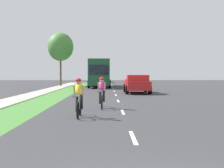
{
  "coord_description": "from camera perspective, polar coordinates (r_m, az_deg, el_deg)",
  "views": [
    {
      "loc": [
        -0.71,
        -3.92,
        1.75
      ],
      "look_at": [
        -0.27,
        23.83,
        0.82
      ],
      "focal_mm": 49.16,
      "sensor_mm": 36.0,
      "label": 1
    }
  ],
  "objects": [
    {
      "name": "ground_plane",
      "position": [
        23.99,
        0.79,
        -2.26
      ],
      "size": [
        120.0,
        120.0,
        0.0
      ],
      "primitive_type": "plane",
      "color": "#38383A"
    },
    {
      "name": "grass_verge",
      "position": [
        24.33,
        -10.63,
        -2.22
      ],
      "size": [
        2.26,
        70.0,
        0.01
      ],
      "primitive_type": "cube",
      "color": "#478438",
      "rests_on": "ground_plane"
    },
    {
      "name": "sidewalk_concrete",
      "position": [
        24.76,
        -15.28,
        -2.18
      ],
      "size": [
        1.82,
        70.0,
        0.1
      ],
      "primitive_type": "cube",
      "color": "#B2ADA3",
      "rests_on": "ground_plane"
    },
    {
      "name": "lane_markings_center",
      "position": [
        27.98,
        0.55,
        -1.65
      ],
      "size": [
        0.12,
        52.2,
        0.01
      ],
      "color": "white",
      "rests_on": "ground_plane"
    },
    {
      "name": "cyclist_lead",
      "position": [
        12.3,
        -6.17,
        -2.46
      ],
      "size": [
        0.42,
        1.72,
        1.58
      ],
      "color": "black",
      "rests_on": "ground_plane"
    },
    {
      "name": "cyclist_trailing",
      "position": [
        15.41,
        -1.9,
        -1.56
      ],
      "size": [
        0.42,
        1.72,
        1.58
      ],
      "color": "black",
      "rests_on": "ground_plane"
    },
    {
      "name": "pickup_red",
      "position": [
        27.53,
        4.65,
        0.0
      ],
      "size": [
        2.22,
        5.1,
        1.64
      ],
      "color": "red",
      "rests_on": "ground_plane"
    },
    {
      "name": "bus_dark_green",
      "position": [
        40.53,
        -2.26,
        2.25
      ],
      "size": [
        2.78,
        11.6,
        3.48
      ],
      "color": "#194C2D",
      "rests_on": "ground_plane"
    },
    {
      "name": "suv_white",
      "position": [
        58.53,
        -2.02,
        1.14
      ],
      "size": [
        2.15,
        4.7,
        1.79
      ],
      "color": "silver",
      "rests_on": "ground_plane"
    },
    {
      "name": "sedan_black",
      "position": [
        69.42,
        -1.44,
        1.12
      ],
      "size": [
        1.98,
        4.3,
        1.52
      ],
      "color": "black",
      "rests_on": "ground_plane"
    },
    {
      "name": "street_tree_far",
      "position": [
        44.02,
        -9.55,
        6.82
      ],
      "size": [
        3.62,
        3.62,
        7.54
      ],
      "color": "brown",
      "rests_on": "ground_plane"
    }
  ]
}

